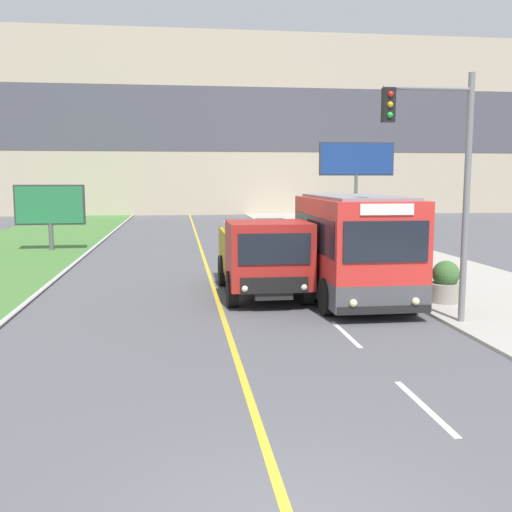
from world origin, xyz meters
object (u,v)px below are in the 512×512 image
at_px(city_bus, 354,249).
at_px(billboard_large, 357,163).
at_px(planter_round_near, 446,284).
at_px(planter_round_third, 363,255).
at_px(billboard_small, 50,206).
at_px(dump_truck, 264,259).
at_px(planter_round_second, 396,267).
at_px(traffic_light_mast, 444,167).
at_px(car_distant, 272,234).

bearing_deg(city_bus, billboard_large, 73.13).
bearing_deg(planter_round_near, planter_round_third, 92.06).
height_order(billboard_large, billboard_small, billboard_large).
bearing_deg(city_bus, dump_truck, 159.54).
relative_size(planter_round_second, planter_round_third, 1.02).
distance_m(city_bus, traffic_light_mast, 3.94).
height_order(city_bus, planter_round_near, city_bus).
bearing_deg(dump_truck, billboard_small, 123.62).
xyz_separation_m(billboard_small, planter_round_third, (13.87, -8.04, -1.67)).
bearing_deg(dump_truck, planter_round_second, 22.09).
height_order(city_bus, car_distant, city_bus).
relative_size(dump_truck, car_distant, 1.42).
distance_m(city_bus, dump_truck, 2.72).
xyz_separation_m(car_distant, planter_round_near, (2.66, -15.47, -0.07)).
xyz_separation_m(city_bus, dump_truck, (-2.53, 0.94, -0.36)).
distance_m(billboard_small, planter_round_near, 20.71).
relative_size(traffic_light_mast, billboard_small, 1.79).
xyz_separation_m(city_bus, planter_round_second, (2.39, 2.94, -1.00)).
distance_m(city_bus, planter_round_third, 6.93).
relative_size(dump_truck, planter_round_near, 5.07).
relative_size(dump_truck, billboard_small, 1.77).
bearing_deg(car_distant, traffic_light_mast, -85.54).
bearing_deg(city_bus, planter_round_third, 70.07).
relative_size(car_distant, traffic_light_mast, 0.70).
height_order(car_distant, traffic_light_mast, traffic_light_mast).
relative_size(car_distant, planter_round_third, 3.80).
xyz_separation_m(planter_round_second, planter_round_third, (-0.05, 3.51, -0.01)).
relative_size(traffic_light_mast, planter_round_second, 5.35).
bearing_deg(planter_round_second, billboard_small, 140.32).
bearing_deg(traffic_light_mast, billboard_small, 126.46).
bearing_deg(city_bus, planter_round_second, 50.93).
bearing_deg(planter_round_second, car_distant, 101.61).
bearing_deg(dump_truck, planter_round_third, 48.51).
bearing_deg(planter_round_near, planter_round_second, 93.33).
xyz_separation_m(car_distant, planter_round_second, (2.46, -11.96, -0.10)).
bearing_deg(traffic_light_mast, city_bus, 114.37).
distance_m(planter_round_near, planter_round_second, 3.51).
distance_m(dump_truck, car_distant, 14.18).
relative_size(billboard_large, planter_round_near, 5.05).
distance_m(dump_truck, planter_round_near, 5.37).
distance_m(car_distant, planter_round_third, 8.79).
height_order(dump_truck, planter_round_third, dump_truck).
xyz_separation_m(traffic_light_mast, billboard_small, (-12.85, 17.39, -1.67)).
height_order(car_distant, planter_round_second, car_distant).
bearing_deg(billboard_large, traffic_light_mast, -102.34).
xyz_separation_m(city_bus, traffic_light_mast, (1.32, -2.90, 2.32)).
height_order(planter_round_second, planter_round_third, planter_round_second).
bearing_deg(car_distant, dump_truck, -99.98).
height_order(car_distant, planter_round_third, car_distant).
distance_m(billboard_large, planter_round_third, 17.79).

